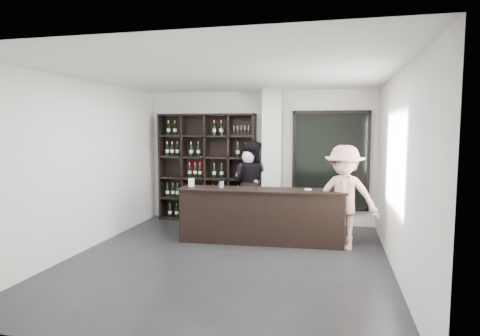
% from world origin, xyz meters
% --- Properties ---
extents(floor, '(5.00, 5.50, 0.01)m').
position_xyz_m(floor, '(0.00, 0.00, -0.01)').
color(floor, black).
rests_on(floor, ground).
extents(wine_shelf, '(2.20, 0.35, 2.40)m').
position_xyz_m(wine_shelf, '(-1.15, 2.57, 1.20)').
color(wine_shelf, black).
rests_on(wine_shelf, floor).
extents(structural_column, '(0.40, 0.40, 2.90)m').
position_xyz_m(structural_column, '(0.35, 2.47, 1.45)').
color(structural_column, silver).
rests_on(structural_column, floor).
extents(glass_panel, '(1.60, 0.08, 2.10)m').
position_xyz_m(glass_panel, '(1.55, 2.69, 1.40)').
color(glass_panel, black).
rests_on(glass_panel, floor).
extents(tasting_counter, '(3.00, 0.63, 0.99)m').
position_xyz_m(tasting_counter, '(0.35, 1.10, 0.50)').
color(tasting_counter, black).
rests_on(tasting_counter, floor).
extents(taster_pink, '(0.64, 0.46, 1.62)m').
position_xyz_m(taster_pink, '(-0.15, 2.33, 0.81)').
color(taster_pink, '#FFC7D5').
rests_on(taster_pink, floor).
extents(taster_black, '(1.09, 0.98, 1.83)m').
position_xyz_m(taster_black, '(-0.10, 2.40, 0.91)').
color(taster_black, black).
rests_on(taster_black, floor).
extents(customer, '(1.26, 0.85, 1.80)m').
position_xyz_m(customer, '(1.80, 1.05, 0.90)').
color(customer, tan).
rests_on(customer, floor).
extents(wine_glass, '(0.10, 0.10, 0.20)m').
position_xyz_m(wine_glass, '(0.25, 1.07, 1.08)').
color(wine_glass, white).
rests_on(wine_glass, tasting_counter).
extents(spit_cup, '(0.11, 0.11, 0.12)m').
position_xyz_m(spit_cup, '(-0.38, 1.06, 1.05)').
color(spit_cup, silver).
rests_on(spit_cup, tasting_counter).
extents(napkin_stack, '(0.14, 0.14, 0.02)m').
position_xyz_m(napkin_stack, '(1.18, 1.18, 1.00)').
color(napkin_stack, white).
rests_on(napkin_stack, tasting_counter).
extents(card_stand, '(0.11, 0.07, 0.16)m').
position_xyz_m(card_stand, '(-0.98, 1.09, 1.06)').
color(card_stand, white).
rests_on(card_stand, tasting_counter).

